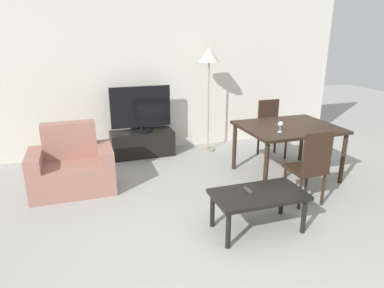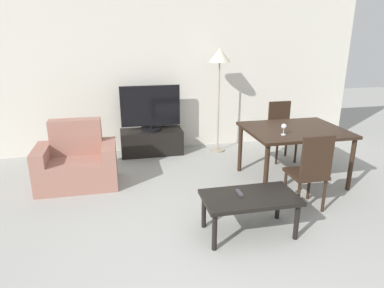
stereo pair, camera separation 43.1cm
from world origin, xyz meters
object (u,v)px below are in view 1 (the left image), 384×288
object	(u,v)px
dining_table	(288,131)
remote_primary	(248,190)
coffee_table	(258,198)
wine_glass_left	(280,125)
tv	(141,109)
armchair	(72,168)
dining_chair_far	(270,126)
floor_lamp	(209,61)
tv_stand	(142,143)
dining_chair_near	(310,165)

from	to	relation	value
dining_table	remote_primary	size ratio (longest dim) A/B	8.70
coffee_table	wine_glass_left	xyz separation A→B (m)	(0.79, 0.91, 0.48)
tv	dining_table	size ratio (longest dim) A/B	0.75
armchair	remote_primary	size ratio (longest dim) A/B	6.94
dining_chair_far	remote_primary	distance (m)	2.37
coffee_table	wine_glass_left	bearing A→B (deg)	49.16
floor_lamp	remote_primary	bearing A→B (deg)	-101.48
armchair	dining_chair_far	world-z (taller)	dining_chair_far
floor_lamp	remote_primary	world-z (taller)	floor_lamp
tv_stand	dining_chair_near	world-z (taller)	dining_chair_near
coffee_table	remote_primary	xyz separation A→B (m)	(-0.09, 0.07, 0.06)
tv_stand	dining_chair_far	distance (m)	2.16
dining_table	wine_glass_left	size ratio (longest dim) A/B	8.94
armchair	dining_table	distance (m)	2.97
remote_primary	dining_table	bearing A→B (deg)	42.93
dining_chair_far	wine_glass_left	xyz separation A→B (m)	(-0.52, -1.07, 0.34)
dining_chair_near	remote_primary	world-z (taller)	dining_chair_near
floor_lamp	dining_chair_far	bearing A→B (deg)	-33.01
coffee_table	floor_lamp	bearing A→B (deg)	80.75
armchair	remote_primary	xyz separation A→B (m)	(1.75, -1.56, 0.13)
dining_table	wine_glass_left	world-z (taller)	wine_glass_left
dining_chair_near	floor_lamp	size ratio (longest dim) A/B	0.53
coffee_table	floor_lamp	xyz separation A→B (m)	(0.42, 2.56, 1.17)
dining_table	remote_primary	world-z (taller)	dining_table
dining_table	tv_stand	bearing A→B (deg)	139.88
floor_lamp	armchair	bearing A→B (deg)	-157.37
armchair	dining_table	size ratio (longest dim) A/B	0.80
tv_stand	remote_primary	bearing A→B (deg)	-76.26
dining_chair_near	floor_lamp	world-z (taller)	floor_lamp
armchair	dining_chair_near	size ratio (longest dim) A/B	1.11
coffee_table	dining_chair_near	xyz separation A→B (m)	(0.85, 0.31, 0.14)
tv	dining_chair_near	xyz separation A→B (m)	(1.57, -2.35, -0.28)
tv	remote_primary	xyz separation A→B (m)	(0.64, -2.60, -0.36)
armchair	dining_chair_far	bearing A→B (deg)	6.60
floor_lamp	wine_glass_left	world-z (taller)	floor_lamp
remote_primary	wine_glass_left	world-z (taller)	wine_glass_left
dining_chair_near	coffee_table	bearing A→B (deg)	-159.74
armchair	tv	bearing A→B (deg)	43.15
dining_chair_far	wine_glass_left	bearing A→B (deg)	-115.65
coffee_table	remote_primary	bearing A→B (deg)	143.53
tv_stand	coffee_table	size ratio (longest dim) A/B	1.08
armchair	dining_chair_far	distance (m)	3.16
wine_glass_left	floor_lamp	bearing A→B (deg)	102.63
dining_chair_far	remote_primary	world-z (taller)	dining_chair_far
tv_stand	dining_table	distance (m)	2.40
tv	dining_table	xyz separation A→B (m)	(1.80, -1.51, -0.12)
armchair	remote_primary	world-z (taller)	armchair
armchair	floor_lamp	xyz separation A→B (m)	(2.25, 0.94, 1.23)
dining_table	wine_glass_left	distance (m)	0.42
tv	dining_chair_near	world-z (taller)	tv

